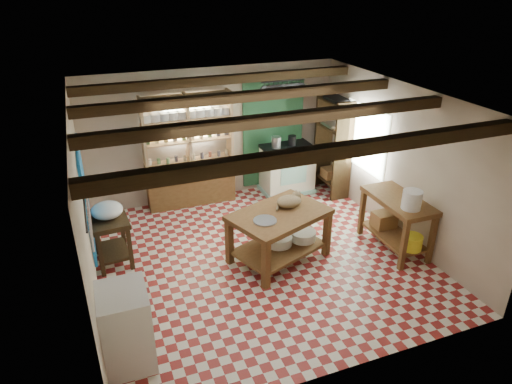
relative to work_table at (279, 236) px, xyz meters
name	(u,v)px	position (x,y,z in m)	size (l,w,h in m)	color
floor	(260,258)	(-0.27, 0.13, -0.43)	(5.00, 5.00, 0.02)	maroon
ceiling	(261,98)	(-0.27, 0.13, 2.18)	(5.00, 5.00, 0.02)	#424247
wall_back	(214,135)	(-0.27, 2.63, 0.88)	(5.00, 0.04, 2.60)	#C0B09B
wall_front	(349,279)	(-0.27, -2.37, 0.88)	(5.00, 0.04, 2.60)	#C0B09B
wall_left	(84,213)	(-2.77, 0.13, 0.88)	(0.04, 5.00, 2.60)	#C0B09B
wall_right	(399,162)	(2.23, 0.13, 0.88)	(0.04, 5.00, 2.60)	#C0B09B
ceiling_beams	(261,107)	(-0.27, 0.13, 2.06)	(5.00, 3.80, 0.15)	#372613
blue_wall_patch	(86,198)	(-2.74, 1.03, 0.68)	(0.04, 1.40, 1.60)	#1665AB
green_wall_patch	(273,130)	(0.98, 2.60, 0.83)	(1.30, 0.04, 2.30)	#215330
window_back	(187,118)	(-0.77, 2.61, 1.28)	(0.90, 0.02, 0.80)	beige
window_right	(366,138)	(2.21, 1.13, 0.98)	(0.02, 1.30, 1.20)	beige
utensil_rail	(87,222)	(-2.71, -1.07, 1.36)	(0.06, 0.90, 0.28)	black
pot_rack	(283,89)	(0.98, 2.18, 1.76)	(0.86, 0.12, 0.36)	black
shelving_unit	(189,151)	(-0.82, 2.44, 0.68)	(1.70, 0.34, 2.20)	tan
tall_rack	(333,146)	(2.01, 1.93, 0.58)	(0.40, 0.86, 2.00)	#372613
work_table	(279,236)	(0.00, 0.00, 0.00)	(1.47, 0.98, 0.83)	brown
stove	(287,169)	(1.16, 2.28, 0.08)	(1.02, 0.69, 1.00)	silver
prep_table	(112,239)	(-2.47, 0.87, -0.02)	(0.54, 0.78, 0.79)	#372613
white_cabinet	(126,327)	(-2.49, -1.34, 0.08)	(0.55, 0.66, 0.99)	white
right_counter	(395,223)	(1.91, -0.38, 0.04)	(0.64, 1.28, 0.91)	brown
cat	(289,201)	(0.22, 0.13, 0.51)	(0.40, 0.31, 0.18)	#998159
steel_tray	(265,221)	(-0.31, -0.17, 0.43)	(0.35, 0.35, 0.02)	#B2B1B9
basin_large	(279,240)	(0.03, 0.06, -0.12)	(0.42, 0.42, 0.15)	white
basin_small	(303,235)	(0.46, 0.06, -0.12)	(0.42, 0.42, 0.15)	white
kettle_left	(276,142)	(0.91, 2.27, 0.69)	(0.19, 0.19, 0.22)	#B2B1B9
kettle_right	(292,140)	(1.26, 2.28, 0.69)	(0.16, 0.16, 0.20)	black
enamel_bowl	(107,210)	(-2.47, 0.87, 0.50)	(0.48, 0.48, 0.24)	white
white_bucket	(412,200)	(1.86, -0.73, 0.65)	(0.30, 0.30, 0.30)	white
wicker_basket	(384,219)	(1.91, -0.08, -0.04)	(0.37, 0.30, 0.26)	olive
yellow_tub	(412,242)	(1.90, -0.83, -0.06)	(0.32, 0.32, 0.23)	yellow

